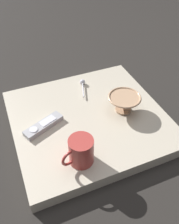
{
  "coord_description": "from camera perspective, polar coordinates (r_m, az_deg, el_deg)",
  "views": [
    {
      "loc": [
        -0.26,
        -0.64,
        0.71
      ],
      "look_at": [
        0.0,
        -0.0,
        0.07
      ],
      "focal_mm": 38.68,
      "sensor_mm": 36.0,
      "label": 1
    }
  ],
  "objects": [
    {
      "name": "teaspoon",
      "position": [
        1.1,
        -1.65,
        6.77
      ],
      "size": [
        0.05,
        0.12,
        0.02
      ],
      "color": "silver",
      "rests_on": "table"
    },
    {
      "name": "coffee_mug",
      "position": [
        0.78,
        -2.11,
        -9.24
      ],
      "size": [
        0.11,
        0.08,
        0.1
      ],
      "color": "#A53833",
      "rests_on": "table"
    },
    {
      "name": "tv_remote_near",
      "position": [
        0.92,
        -10.81,
        -3.12
      ],
      "size": [
        0.16,
        0.1,
        0.02
      ],
      "color": "#9E9EA3",
      "rests_on": "table"
    },
    {
      "name": "cereal_bowl",
      "position": [
        0.96,
        8.14,
        2.21
      ],
      "size": [
        0.13,
        0.13,
        0.07
      ],
      "color": "tan",
      "rests_on": "table"
    },
    {
      "name": "ground_plane",
      "position": [
        0.99,
        -0.28,
        -2.85
      ],
      "size": [
        6.0,
        6.0,
        0.0
      ],
      "primitive_type": "plane",
      "color": "black"
    },
    {
      "name": "table",
      "position": [
        0.97,
        -0.28,
        -1.86
      ],
      "size": [
        0.59,
        0.56,
        0.05
      ],
      "color": "#B7AD99",
      "rests_on": "ground"
    }
  ]
}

